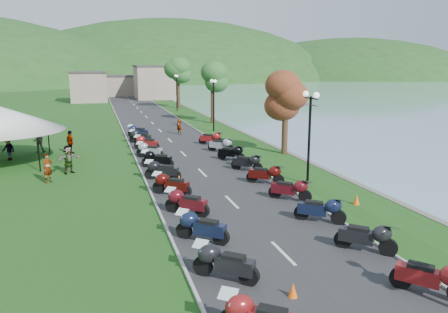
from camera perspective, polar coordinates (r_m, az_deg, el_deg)
road at (r=43.91m, az=-8.37°, el=3.37°), size 7.00×120.00×0.02m
hills_backdrop at (r=203.21m, az=-14.86°, el=9.72°), size 360.00×120.00×76.00m
far_building at (r=88.20m, az=-13.92°, el=9.02°), size 18.00×16.00×5.00m
moto_row_left at (r=22.04m, az=-6.57°, el=-3.69°), size 2.60×39.28×1.10m
moto_row_right at (r=21.30m, az=8.55°, el=-4.29°), size 2.60×33.26×1.10m
tree_lakeside at (r=31.96m, az=8.03°, el=6.20°), size 2.39×2.39×6.65m
pedestrian_a at (r=26.28m, az=-21.91°, el=-3.16°), size 0.74×0.75×1.68m
pedestrian_b at (r=35.58m, az=-22.95°, el=0.53°), size 0.83×0.48×1.66m
pedestrian_c at (r=33.43m, az=-26.22°, el=-0.44°), size 1.11×1.04×1.67m
traffic_cone_near at (r=13.00m, az=8.98°, el=-16.87°), size 0.29×0.29×0.45m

